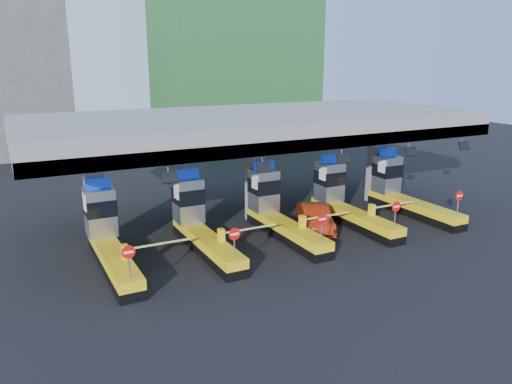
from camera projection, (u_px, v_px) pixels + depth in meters
name	position (u px, v px, depth m)	size (l,w,h in m)	color
ground	(278.00, 233.00, 30.31)	(120.00, 120.00, 0.00)	black
toll_canopy	(256.00, 127.00, 31.20)	(28.00, 12.09, 7.00)	slate
toll_lane_far_left	(107.00, 236.00, 25.77)	(4.43, 8.00, 4.16)	black
toll_lane_left	(198.00, 222.00, 27.98)	(4.43, 8.00, 4.16)	black
toll_lane_center	(276.00, 210.00, 30.19)	(4.43, 8.00, 4.16)	black
toll_lane_right	(343.00, 200.00, 32.40)	(4.43, 8.00, 4.16)	black
toll_lane_far_right	(401.00, 191.00, 34.61)	(4.43, 8.00, 4.16)	black
bg_building_scaffold	(234.00, 27.00, 59.52)	(18.00, 12.00, 28.00)	#1E5926
red_car	(315.00, 218.00, 30.76)	(1.64, 4.70, 1.55)	#9B250B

